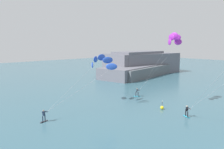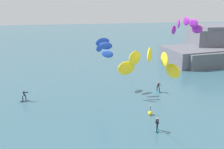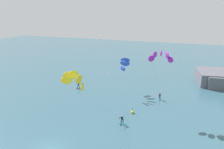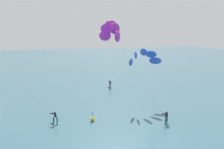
{
  "view_description": "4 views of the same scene",
  "coord_description": "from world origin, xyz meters",
  "px_view_note": "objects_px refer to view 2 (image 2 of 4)",
  "views": [
    {
      "loc": [
        -22.32,
        -4.85,
        10.7
      ],
      "look_at": [
        0.14,
        19.28,
        5.99
      ],
      "focal_mm": 36.09,
      "sensor_mm": 36.0,
      "label": 1
    },
    {
      "loc": [
        -2.99,
        -19.84,
        15.82
      ],
      "look_at": [
        2.72,
        16.49,
        5.34
      ],
      "focal_mm": 48.95,
      "sensor_mm": 36.0,
      "label": 2
    },
    {
      "loc": [
        17.44,
        -19.14,
        18.43
      ],
      "look_at": [
        2.45,
        17.38,
        6.66
      ],
      "focal_mm": 32.96,
      "sensor_mm": 36.0,
      "label": 3
    },
    {
      "loc": [
        36.57,
        8.57,
        11.37
      ],
      "look_at": [
        2.03,
        19.79,
        4.84
      ],
      "focal_mm": 39.33,
      "sensor_mm": 36.0,
      "label": 4
    }
  ],
  "objects_px": {
    "kitesurfer_nearshore": "(150,66)",
    "kitesurfer_mid_water": "(100,48)",
    "kitesurfer_far_out": "(184,29)",
    "marker_buoy": "(150,113)"
  },
  "relations": [
    {
      "from": "kitesurfer_mid_water",
      "to": "marker_buoy",
      "type": "relative_size",
      "value": 9.91
    },
    {
      "from": "kitesurfer_nearshore",
      "to": "kitesurfer_mid_water",
      "type": "distance_m",
      "value": 22.2
    },
    {
      "from": "kitesurfer_mid_water",
      "to": "kitesurfer_far_out",
      "type": "xyz_separation_m",
      "value": [
        9.75,
        -7.77,
        3.61
      ]
    },
    {
      "from": "kitesurfer_nearshore",
      "to": "kitesurfer_mid_water",
      "type": "relative_size",
      "value": 0.84
    },
    {
      "from": "kitesurfer_far_out",
      "to": "marker_buoy",
      "type": "distance_m",
      "value": 11.46
    },
    {
      "from": "kitesurfer_far_out",
      "to": "marker_buoy",
      "type": "xyz_separation_m",
      "value": [
        -4.43,
        -1.42,
        -10.47
      ]
    },
    {
      "from": "kitesurfer_mid_water",
      "to": "kitesurfer_nearshore",
      "type": "bearing_deg",
      "value": -86.58
    },
    {
      "from": "kitesurfer_nearshore",
      "to": "kitesurfer_far_out",
      "type": "relative_size",
      "value": 0.92
    },
    {
      "from": "kitesurfer_nearshore",
      "to": "marker_buoy",
      "type": "bearing_deg",
      "value": 72.63
    },
    {
      "from": "kitesurfer_far_out",
      "to": "kitesurfer_mid_water",
      "type": "bearing_deg",
      "value": 141.46
    }
  ]
}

